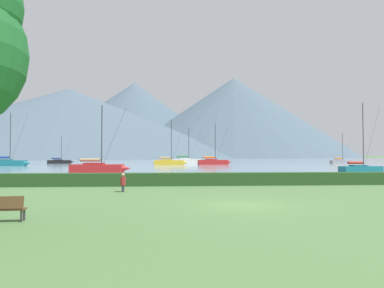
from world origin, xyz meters
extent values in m
plane|color=#517A42|center=(0.00, 0.00, 0.00)|extent=(1000.00, 1000.00, 0.00)
cube|color=#8499A8|center=(0.00, 137.00, 0.00)|extent=(320.00, 246.00, 0.00)
cube|color=#284C23|center=(0.00, 11.00, 0.51)|extent=(80.00, 1.20, 1.01)
cube|color=#19707A|center=(-39.14, 62.50, 0.62)|extent=(7.87, 2.77, 1.23)
cone|color=#19707A|center=(-34.66, 62.46, 0.62)|extent=(1.36, 1.06, 1.05)
cube|color=#16646E|center=(-39.59, 62.50, 1.07)|extent=(2.93, 1.91, 0.78)
cylinder|color=#333338|center=(-38.47, 62.49, 6.23)|extent=(0.16, 0.16, 11.11)
cylinder|color=#333338|center=(-40.23, 62.51, 1.91)|extent=(3.53, 0.17, 0.13)
cylinder|color=#2847A3|center=(-40.23, 62.51, 1.91)|extent=(3.01, 0.52, 0.49)
cylinder|color=#333338|center=(-36.62, 62.48, 5.96)|extent=(3.73, 0.07, 10.57)
cube|color=red|center=(-13.55, 32.64, 0.57)|extent=(7.29, 2.92, 1.12)
cone|color=red|center=(-9.48, 32.36, 0.57)|extent=(1.29, 1.03, 0.95)
cube|color=#A52020|center=(-13.96, 32.66, 0.97)|extent=(2.76, 1.89, 0.71)
cylinder|color=#333338|center=(-12.94, 32.60, 5.04)|extent=(0.14, 0.14, 8.84)
cylinder|color=#333338|center=(-14.54, 32.70, 1.74)|extent=(3.22, 0.34, 0.12)
cylinder|color=tan|center=(-14.54, 32.70, 1.74)|extent=(2.76, 0.63, 0.45)
cylinder|color=#333338|center=(-11.26, 32.48, 4.81)|extent=(3.39, 0.26, 8.41)
cube|color=#9E9EA3|center=(45.69, 79.07, 0.47)|extent=(5.94, 2.19, 0.92)
cone|color=#9E9EA3|center=(49.05, 79.17, 0.47)|extent=(1.03, 0.82, 0.79)
cube|color=gray|center=(45.35, 79.06, 0.80)|extent=(2.23, 1.48, 0.59)
cylinder|color=#333338|center=(46.19, 79.08, 4.61)|extent=(0.12, 0.12, 8.20)
cylinder|color=#333338|center=(44.87, 79.04, 1.43)|extent=(2.65, 0.18, 0.10)
cylinder|color=orange|center=(44.87, 79.04, 1.43)|extent=(2.26, 0.44, 0.37)
cylinder|color=#333338|center=(47.58, 79.13, 4.40)|extent=(2.80, 0.11, 7.80)
cube|color=white|center=(1.60, 81.47, 0.64)|extent=(8.33, 3.80, 1.26)
cone|color=white|center=(6.15, 82.08, 0.64)|extent=(1.51, 1.25, 1.07)
cube|color=silver|center=(1.15, 81.40, 1.09)|extent=(3.21, 2.31, 0.80)
cylinder|color=#333338|center=(2.29, 81.56, 5.40)|extent=(0.16, 0.16, 9.42)
cylinder|color=#333338|center=(0.50, 81.32, 1.95)|extent=(3.60, 0.62, 0.14)
cylinder|color=#2D7542|center=(0.50, 81.32, 1.95)|extent=(3.11, 0.91, 0.50)
cylinder|color=#333338|center=(4.16, 81.81, 5.17)|extent=(3.79, 0.54, 8.96)
cube|color=black|center=(-34.20, 83.45, 0.48)|extent=(6.31, 2.87, 0.96)
cone|color=black|center=(-30.76, 83.91, 0.48)|extent=(1.14, 0.94, 0.81)
cube|color=black|center=(-34.55, 83.40, 0.83)|extent=(2.43, 1.75, 0.61)
cylinder|color=#333338|center=(-33.68, 83.52, 4.09)|extent=(0.12, 0.12, 7.13)
cylinder|color=#333338|center=(-35.04, 83.34, 1.48)|extent=(2.73, 0.47, 0.10)
cylinder|color=#2847A3|center=(-35.04, 83.34, 1.48)|extent=(2.36, 0.69, 0.38)
cylinder|color=#333338|center=(-32.26, 83.71, 3.91)|extent=(2.87, 0.41, 6.79)
cube|color=gold|center=(-3.43, 68.64, 0.57)|extent=(7.25, 2.61, 1.13)
cone|color=gold|center=(0.69, 68.72, 0.57)|extent=(1.25, 0.99, 0.96)
cube|color=gold|center=(-3.84, 68.63, 0.98)|extent=(2.71, 1.78, 0.72)
cylinder|color=#333338|center=(-2.81, 68.65, 5.87)|extent=(0.14, 0.14, 10.49)
cylinder|color=#333338|center=(-4.43, 68.62, 1.75)|extent=(3.24, 0.19, 0.12)
cylinder|color=tan|center=(-4.43, 68.62, 1.75)|extent=(2.76, 0.51, 0.45)
cylinder|color=#333338|center=(-1.11, 68.68, 5.60)|extent=(3.42, 0.10, 9.97)
cube|color=#19707A|center=(22.87, 29.39, 0.44)|extent=(5.77, 2.45, 0.88)
cone|color=#19707A|center=(26.06, 29.70, 0.44)|extent=(1.03, 0.84, 0.75)
cube|color=#16646E|center=(22.55, 29.36, 0.77)|extent=(2.20, 1.54, 0.56)
cylinder|color=#333338|center=(23.34, 29.43, 5.08)|extent=(0.11, 0.11, 9.19)
cylinder|color=#333338|center=(22.09, 29.31, 1.37)|extent=(2.52, 0.34, 0.10)
cylinder|color=red|center=(22.09, 29.31, 1.37)|extent=(2.17, 0.56, 0.35)
cylinder|color=#333338|center=(24.66, 29.56, 4.85)|extent=(2.66, 0.28, 8.73)
cube|color=red|center=(7.73, 70.61, 0.59)|extent=(7.63, 3.19, 1.17)
cone|color=red|center=(11.97, 70.98, 0.59)|extent=(1.36, 1.10, 0.99)
cube|color=#A52020|center=(7.31, 70.58, 1.01)|extent=(2.91, 2.02, 0.74)
cylinder|color=#333338|center=(8.37, 70.67, 5.52)|extent=(0.15, 0.15, 9.76)
cylinder|color=#333338|center=(6.70, 70.52, 1.81)|extent=(3.35, 0.42, 0.13)
cylinder|color=orange|center=(6.70, 70.52, 1.81)|extent=(2.87, 0.71, 0.47)
cylinder|color=#333338|center=(10.12, 70.82, 5.28)|extent=(3.53, 0.34, 9.28)
cylinder|color=#333338|center=(-9.07, -3.31, 0.23)|extent=(0.08, 0.08, 0.45)
cylinder|color=#333338|center=(-9.04, -3.64, 0.23)|extent=(0.08, 0.08, 0.45)
cylinder|color=#2D3347|center=(-6.65, 6.41, 0.23)|extent=(0.14, 0.14, 0.45)
cylinder|color=#2D3347|center=(-6.64, 6.59, 0.23)|extent=(0.14, 0.14, 0.45)
cylinder|color=maroon|center=(-6.65, 6.50, 0.73)|extent=(0.36, 0.36, 0.55)
cylinder|color=maroon|center=(-6.66, 6.26, 0.75)|extent=(0.09, 0.09, 0.49)
cylinder|color=maroon|center=(-6.64, 6.74, 0.75)|extent=(0.09, 0.09, 0.49)
sphere|color=tan|center=(-6.65, 6.50, 1.14)|extent=(0.22, 0.22, 0.22)
cone|color=#4C6070|center=(62.06, 324.45, 39.59)|extent=(233.53, 233.53, 79.18)
cone|color=#4C6070|center=(-40.22, 363.03, 40.50)|extent=(221.76, 221.76, 81.00)
cone|color=#4C6070|center=(-89.92, 291.29, 30.04)|extent=(306.72, 306.72, 60.07)
camera|label=1|loc=(-3.70, -16.81, 2.46)|focal=32.50mm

